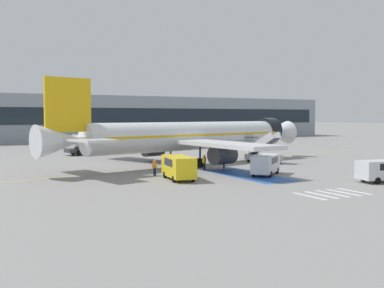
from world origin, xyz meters
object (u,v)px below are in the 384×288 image
Objects in this scene: service_van_1 at (266,163)px; ground_crew_1 at (155,166)px; ground_crew_0 at (204,161)px; terminal_building at (122,118)px; baggage_cart at (174,168)px; boarding_stairs_forward at (263,155)px; service_van_0 at (178,166)px; fuel_tanker at (96,144)px; ground_crew_2 at (224,161)px; airliner at (190,136)px.

ground_crew_1 is (-10.33, 5.16, -0.30)m from service_van_1.
ground_crew_0 is 0.01× the size of terminal_building.
baggage_cart is at bearing 86.22° from ground_crew_1.
boarding_stairs_forward is 18.96m from service_van_0.
ground_crew_1 is 71.81m from terminal_building.
boarding_stairs_forward is 3.32× the size of ground_crew_1.
fuel_tanker is at bearing 97.39° from service_van_0.
fuel_tanker is at bearing -34.02° from baggage_cart.
baggage_cart is at bearing -39.59° from ground_crew_0.
ground_crew_2 is at bearing -30.88° from service_van_1.
ground_crew_0 is 68.70m from terminal_building.
service_van_0 reaches higher than baggage_cart.
airliner is 22.20× the size of ground_crew_0.
fuel_tanker is 6.04× the size of ground_crew_2.
airliner is 7.22× the size of service_van_0.
airliner is at bearing 66.60° from ground_crew_2.
airliner is 21.93m from fuel_tanker.
ground_crew_2 is (1.45, -5.61, -2.61)m from airliner.
ground_crew_0 is (-3.55, 6.64, -0.23)m from service_van_1.
ground_crew_1 is 0.98× the size of ground_crew_2.
terminal_building reaches higher than ground_crew_0.
boarding_stairs_forward is at bearing 25.64° from fuel_tanker.
ground_crew_1 is at bearing -106.84° from terminal_building.
service_van_1 is 3.05× the size of ground_crew_2.
service_van_1 is 7.53m from ground_crew_0.
airliner is 0.32× the size of terminal_building.
ground_crew_0 is at bearing -10.50° from service_van_1.
fuel_tanker is at bearing -98.61° from ground_crew_0.
baggage_cart is 1.76× the size of ground_crew_2.
ground_crew_2 is at bearing 7.44° from fuel_tanker.
terminal_building reaches higher than ground_crew_1.
airliner is 6.31m from ground_crew_0.
airliner is 7.07m from baggage_cart.
ground_crew_2 is (-8.19, -3.26, -0.04)m from boarding_stairs_forward.
ground_crew_0 is at bearing -148.28° from baggage_cart.
fuel_tanker is 0.08× the size of terminal_building.
baggage_cart is at bearing 77.29° from service_van_0.
ground_crew_2 is at bearing 161.95° from ground_crew_0.
service_van_1 is at bearing -98.05° from terminal_building.
terminal_building is at bearing 121.74° from ground_crew_1.
airliner reaches higher than service_van_0.
ground_crew_1 reaches higher than baggage_cart.
fuel_tanker reaches higher than service_van_1.
service_van_1 is 3.12× the size of ground_crew_1.
terminal_building is (18.65, 40.42, 3.92)m from fuel_tanker.
ground_crew_2 reaches higher than ground_crew_1.
ground_crew_0 is at bearing -101.77° from terminal_building.
fuel_tanker is at bearing 134.30° from ground_crew_1.
ground_crew_1 is at bearing -60.33° from airliner.
service_van_0 is at bearing 120.29° from baggage_cart.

